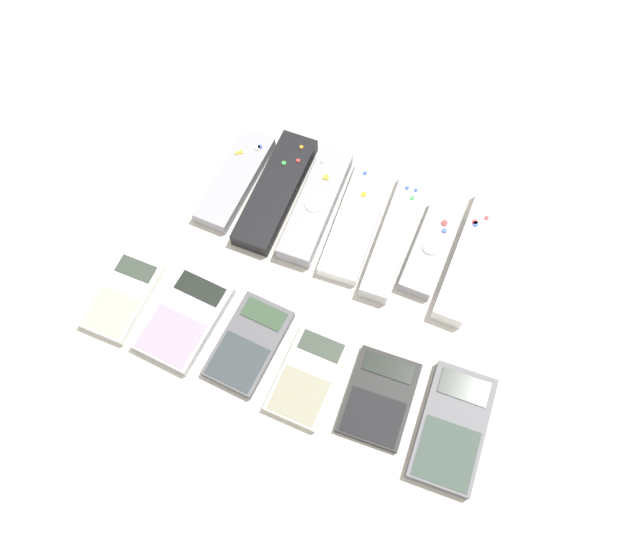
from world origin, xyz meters
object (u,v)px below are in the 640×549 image
object	(u,v)px
remote_4	(395,235)
calculator_3	(308,376)
remote_0	(235,179)
remote_6	(470,256)
calculator_0	(123,296)
calculator_1	(184,318)
remote_3	(357,220)
calculator_5	(453,427)
remote_5	(430,248)
remote_2	(316,205)
remote_1	(276,191)
calculator_4	(379,397)
calculator_2	(249,344)

from	to	relation	value
remote_4	calculator_3	size ratio (longest dim) A/B	1.64
remote_0	remote_6	world-z (taller)	remote_6
calculator_0	calculator_1	xyz separation A→B (m)	(0.10, 0.00, 0.00)
remote_3	calculator_3	distance (m)	0.25
remote_3	calculator_5	xyz separation A→B (m)	(0.22, -0.24, -0.00)
remote_5	calculator_3	size ratio (longest dim) A/B	1.19
remote_2	calculator_5	world-z (taller)	remote_2
remote_4	calculator_3	xyz separation A→B (m)	(-0.04, -0.24, -0.01)
remote_1	calculator_3	size ratio (longest dim) A/B	1.58
calculator_0	calculator_1	world-z (taller)	same
remote_1	remote_5	world-z (taller)	remote_1
calculator_3	remote_5	bearing A→B (deg)	70.48
remote_1	calculator_1	distance (m)	0.24
remote_4	remote_6	distance (m)	0.11
remote_3	calculator_5	size ratio (longest dim) A/B	1.26
remote_6	calculator_1	size ratio (longest dim) A/B	1.52
remote_0	remote_2	size ratio (longest dim) A/B	0.89
remote_4	remote_6	world-z (taller)	same
remote_6	calculator_5	distance (m)	0.25
calculator_3	remote_4	bearing A→B (deg)	82.57
remote_2	remote_1	bearing A→B (deg)	177.98
remote_1	remote_6	distance (m)	0.30
remote_5	calculator_4	xyz separation A→B (m)	(0.01, -0.23, -0.01)
calculator_2	calculator_4	bearing A→B (deg)	3.19
calculator_0	calculator_3	bearing A→B (deg)	-1.39
calculator_5	calculator_3	bearing A→B (deg)	179.74
remote_1	remote_5	distance (m)	0.25
calculator_0	calculator_5	distance (m)	0.49
remote_2	remote_3	world-z (taller)	remote_2
calculator_1	calculator_4	bearing A→B (deg)	3.82
remote_4	calculator_3	world-z (taller)	remote_4
remote_0	remote_4	bearing A→B (deg)	1.54
remote_3	calculator_2	world-z (taller)	remote_3
remote_0	calculator_1	world-z (taller)	remote_0
calculator_0	calculator_4	xyz separation A→B (m)	(0.38, 0.00, -0.00)
remote_0	remote_2	bearing A→B (deg)	2.64
remote_3	remote_4	xyz separation A→B (m)	(0.06, -0.00, 0.00)
remote_5	calculator_5	distance (m)	0.26
remote_2	calculator_2	world-z (taller)	remote_2
remote_4	calculator_0	xyz separation A→B (m)	(-0.32, -0.24, -0.00)
remote_6	calculator_1	distance (m)	0.42
remote_0	calculator_0	size ratio (longest dim) A/B	1.41
remote_2	calculator_0	bearing A→B (deg)	-131.62
remote_3	remote_4	world-z (taller)	remote_4
remote_2	remote_4	xyz separation A→B (m)	(0.13, -0.00, -0.00)
remote_1	calculator_4	bearing A→B (deg)	-43.77
remote_0	calculator_5	world-z (taller)	remote_0
remote_0	calculator_2	bearing A→B (deg)	-59.05
remote_0	remote_3	xyz separation A→B (m)	(0.20, 0.00, -0.00)
calculator_1	calculator_5	bearing A→B (deg)	3.64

